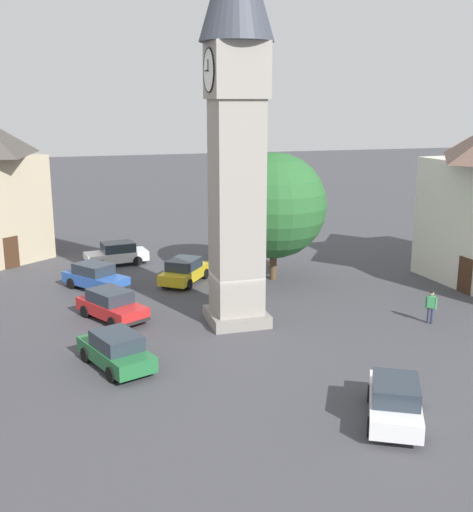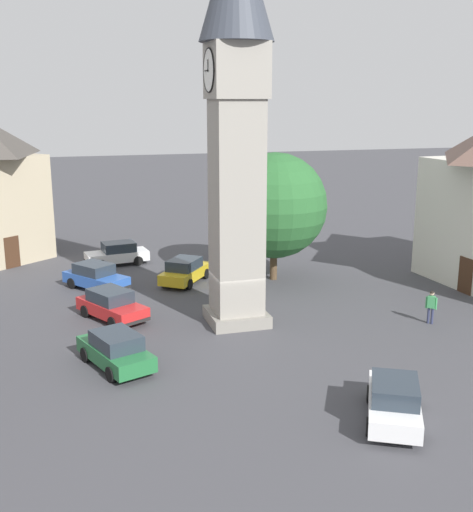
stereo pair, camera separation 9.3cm
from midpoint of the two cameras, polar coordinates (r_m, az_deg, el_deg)
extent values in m
plane|color=#424247|center=(31.76, 0.08, -6.00)|extent=(200.00, 200.00, 0.00)
cube|color=gray|center=(31.66, 0.08, -5.48)|extent=(2.84, 2.84, 0.60)
cube|color=gray|center=(30.29, 0.09, 4.24)|extent=(2.27, 2.27, 10.26)
cube|color=gray|center=(29.89, 0.09, 16.38)|extent=(2.54, 2.54, 2.50)
cylinder|color=white|center=(29.55, -2.43, 16.40)|extent=(1.91, 0.04, 1.91)
torus|color=black|center=(29.55, -2.45, 16.40)|extent=(1.97, 0.06, 1.97)
cube|color=black|center=(29.55, -2.51, 16.81)|extent=(0.05, 0.02, 0.53)
cube|color=black|center=(29.82, -2.65, 16.38)|extent=(0.72, 0.02, 0.04)
cylinder|color=white|center=(30.28, 2.56, 16.34)|extent=(1.91, 0.04, 1.91)
torus|color=black|center=(30.28, 2.58, 16.34)|extent=(1.97, 0.06, 1.97)
cube|color=white|center=(43.24, -10.68, -0.01)|extent=(2.26, 4.30, 0.64)
cube|color=#28333D|center=(43.13, -10.53, 0.81)|extent=(1.84, 2.30, 0.64)
cylinder|color=black|center=(42.29, -12.02, -0.76)|extent=(0.31, 0.66, 0.64)
cylinder|color=black|center=(43.81, -12.48, -0.28)|extent=(0.31, 0.66, 0.64)
cylinder|color=black|center=(42.85, -8.81, -0.43)|extent=(0.31, 0.66, 0.64)
cylinder|color=black|center=(44.35, -9.37, 0.04)|extent=(0.31, 0.66, 0.64)
cube|color=black|center=(42.89, -13.29, -0.56)|extent=(1.67, 0.35, 0.16)
cube|color=gold|center=(38.41, -4.56, -1.57)|extent=(4.31, 3.81, 0.64)
cube|color=#28333D|center=(38.12, -4.68, -0.73)|extent=(2.62, 2.50, 0.64)
cylinder|color=black|center=(39.88, -4.86, -1.39)|extent=(0.65, 0.56, 0.64)
cylinder|color=black|center=(39.25, -2.74, -1.61)|extent=(0.65, 0.56, 0.64)
cylinder|color=black|center=(37.76, -6.44, -2.31)|extent=(0.65, 0.56, 0.64)
cylinder|color=black|center=(37.09, -4.23, -2.56)|extent=(0.65, 0.56, 0.64)
cube|color=black|center=(40.24, -3.35, -1.15)|extent=(1.09, 1.41, 0.16)
cube|color=#236B38|center=(26.96, -10.78, -8.64)|extent=(4.44, 3.02, 0.64)
cube|color=#28333D|center=(26.61, -10.70, -7.51)|extent=(2.51, 2.19, 0.64)
cylinder|color=black|center=(27.81, -13.38, -8.66)|extent=(0.68, 0.43, 0.64)
cylinder|color=black|center=(28.41, -10.39, -8.01)|extent=(0.68, 0.43, 0.64)
cylinder|color=black|center=(25.73, -11.16, -10.44)|extent=(0.68, 0.43, 0.64)
cylinder|color=black|center=(26.38, -7.98, -9.68)|extent=(0.68, 0.43, 0.64)
cube|color=black|center=(28.76, -12.54, -7.74)|extent=(0.69, 1.60, 0.16)
cube|color=red|center=(32.58, -11.08, -4.65)|extent=(4.41, 3.46, 0.64)
cube|color=#28333D|center=(32.51, -11.28, -3.55)|extent=(2.59, 2.38, 0.64)
cylinder|color=black|center=(32.13, -8.64, -5.31)|extent=(0.67, 0.50, 0.64)
cylinder|color=black|center=(31.28, -11.01, -5.96)|extent=(0.67, 0.50, 0.64)
cylinder|color=black|center=(34.06, -11.10, -4.30)|extent=(0.67, 0.50, 0.64)
cylinder|color=black|center=(33.26, -13.39, -4.88)|extent=(0.67, 0.50, 0.64)
cube|color=black|center=(31.07, -8.97, -5.91)|extent=(0.90, 1.52, 0.16)
cube|color=white|center=(23.05, 14.12, -12.88)|extent=(4.42, 3.43, 0.64)
cube|color=#28333D|center=(22.65, 14.23, -11.65)|extent=(2.59, 2.36, 0.64)
cylinder|color=black|center=(24.25, 12.06, -12.07)|extent=(0.67, 0.49, 0.64)
cylinder|color=black|center=(24.33, 15.91, -12.22)|extent=(0.67, 0.49, 0.64)
cylinder|color=black|center=(22.05, 12.04, -14.85)|extent=(0.67, 0.49, 0.64)
cylinder|color=black|center=(22.15, 16.33, -15.00)|extent=(0.67, 0.49, 0.64)
cube|color=black|center=(24.97, 13.94, -11.26)|extent=(0.89, 1.53, 0.16)
cube|color=#2D5BB7|center=(37.89, -12.49, -2.08)|extent=(4.31, 3.80, 0.64)
cube|color=#28333D|center=(37.84, -12.68, -1.14)|extent=(2.62, 2.50, 0.64)
cylinder|color=black|center=(37.57, -10.32, -2.54)|extent=(0.65, 0.56, 0.64)
cylinder|color=black|center=(36.57, -12.17, -3.09)|extent=(0.65, 0.56, 0.64)
cylinder|color=black|center=(39.37, -12.74, -1.90)|extent=(0.65, 0.56, 0.64)
cylinder|color=black|center=(38.42, -14.56, -2.40)|extent=(0.65, 0.56, 0.64)
cube|color=black|center=(36.48, -10.41, -2.96)|extent=(1.09, 1.41, 0.16)
cylinder|color=#2D3351|center=(32.92, 17.01, -5.15)|extent=(0.13, 0.13, 0.82)
cylinder|color=#2D3351|center=(32.89, 17.32, -5.19)|extent=(0.13, 0.13, 0.82)
cube|color=#3F9959|center=(32.68, 17.26, -3.99)|extent=(0.41, 0.41, 0.60)
cylinder|color=#3F9959|center=(32.73, 16.85, -4.03)|extent=(0.09, 0.09, 0.60)
cylinder|color=#3F9959|center=(32.67, 17.66, -4.12)|extent=(0.09, 0.09, 0.60)
sphere|color=beige|center=(32.55, 17.31, -3.24)|extent=(0.22, 0.22, 0.22)
sphere|color=black|center=(32.54, 17.31, -3.21)|extent=(0.20, 0.20, 0.20)
cylinder|color=brown|center=(38.95, 3.43, -0.41)|extent=(0.44, 0.44, 2.39)
sphere|color=#28602D|center=(38.25, 3.51, 4.58)|extent=(6.38, 6.38, 6.38)
cube|color=#422819|center=(38.40, 20.03, -1.68)|extent=(1.10, 0.16, 2.10)
cube|color=#422819|center=(44.13, -19.54, 0.32)|extent=(0.75, 0.91, 2.10)
camera|label=1|loc=(0.05, -89.91, 0.02)|focal=44.31mm
camera|label=2|loc=(0.05, 90.09, -0.02)|focal=44.31mm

